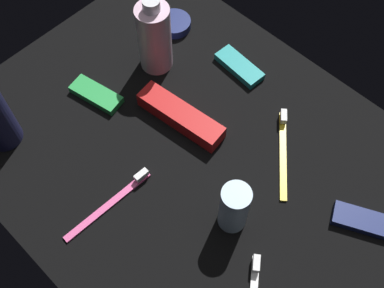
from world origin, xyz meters
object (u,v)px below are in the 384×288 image
Objects in this scene: snack_bar_navy at (364,221)px; cream_tin_left at (174,24)px; toothbrush_yellow at (283,148)px; toothpaste_box_red at (181,116)px; toothbrush_pink at (113,200)px; bodywash_bottle at (154,37)px; snack_bar_green at (96,95)px; deodorant_stick at (234,208)px; snack_bar_teal at (239,66)px.

snack_bar_navy is 1.48× the size of cream_tin_left.
snack_bar_navy is at bearing -4.89° from toothbrush_yellow.
cream_tin_left is at bearing 131.49° from toothpaste_box_red.
toothbrush_pink is at bearing -117.35° from toothbrush_yellow.
cream_tin_left is at bearing 114.96° from bodywash_bottle.
deodorant_stick is at bearing -12.24° from snack_bar_green.
cream_tin_left is at bearing 147.53° from deodorant_stick.
snack_bar_green is at bearing -161.06° from toothpaste_box_red.
toothbrush_pink is (-16.73, -11.63, -4.76)cm from deodorant_stick.
bodywash_bottle is at bearing 69.29° from snack_bar_green.
snack_bar_navy is at bearing -11.08° from snack_bar_teal.
snack_bar_teal is 17.36cm from cream_tin_left.
snack_bar_green is 1.48× the size of cream_tin_left.
toothbrush_pink is 1.02× the size of toothpaste_box_red.
snack_bar_navy is (49.43, 0.27, -6.85)cm from bodywash_bottle.
snack_bar_green is (-2.35, -13.95, -6.85)cm from bodywash_bottle.
deodorant_stick is 17.28cm from toothbrush_yellow.
deodorant_stick is at bearing -163.44° from snack_bar_navy.
deodorant_stick is 21.91cm from toothpaste_box_red.
deodorant_stick is 1.53× the size of cream_tin_left.
bodywash_bottle is 1.56× the size of deodorant_stick.
toothbrush_pink is (-14.53, -28.09, 0.00)cm from toothbrush_yellow.
deodorant_stick is 0.73× the size of toothbrush_yellow.
toothpaste_box_red is 16.93cm from snack_bar_teal.
toothpaste_box_red reaches higher than snack_bar_teal.
snack_bar_green is at bearing 146.91° from toothbrush_pink.
bodywash_bottle is 31.79cm from toothbrush_pink.
deodorant_stick reaches higher than toothpaste_box_red.
bodywash_bottle is 31.88cm from toothbrush_yellow.
toothbrush_pink is 36.80cm from snack_bar_teal.
bodywash_bottle is 36.39cm from deodorant_stick.
toothbrush_yellow is at bearing -20.89° from snack_bar_teal.
deodorant_stick is 44.77cm from cream_tin_left.
toothpaste_box_red reaches higher than snack_bar_navy.
toothpaste_box_red reaches higher than cream_tin_left.
toothbrush_yellow reaches higher than snack_bar_green.
deodorant_stick is 35.91cm from snack_bar_green.
toothbrush_yellow is 2.09× the size of cream_tin_left.
deodorant_stick reaches higher than toothbrush_yellow.
snack_bar_navy is 53.69cm from snack_bar_green.
bodywash_bottle is at bearing -65.04° from cream_tin_left.
cream_tin_left is at bearing 168.10° from toothbrush_yellow.
toothpaste_box_red is (-3.28, 19.73, 0.99)cm from toothbrush_pink.
deodorant_stick reaches higher than snack_bar_teal.
toothbrush_yellow is at bearing 18.63° from toothpaste_box_red.
cream_tin_left reaches higher than snack_bar_navy.
deodorant_stick is 1.03× the size of snack_bar_navy.
toothbrush_pink is at bearing -167.21° from snack_bar_navy.
toothbrush_yellow is at bearing 62.65° from toothbrush_pink.
snack_bar_green is 1.00× the size of snack_bar_teal.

